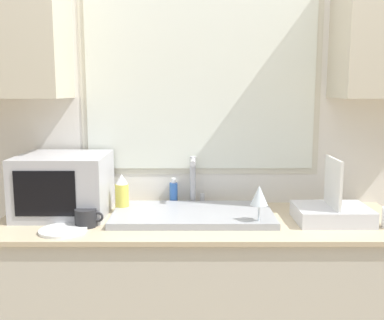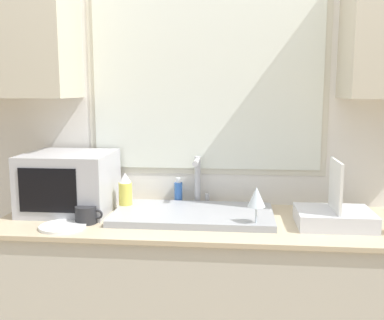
{
  "view_description": "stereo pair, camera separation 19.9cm",
  "coord_description": "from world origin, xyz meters",
  "px_view_note": "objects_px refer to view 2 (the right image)",
  "views": [
    {
      "loc": [
        -0.04,
        -1.7,
        1.48
      ],
      "look_at": [
        -0.04,
        0.27,
        1.17
      ],
      "focal_mm": 42.0,
      "sensor_mm": 36.0,
      "label": 1
    },
    {
      "loc": [
        0.16,
        -1.69,
        1.48
      ],
      "look_at": [
        -0.04,
        0.27,
        1.17
      ],
      "focal_mm": 42.0,
      "sensor_mm": 36.0,
      "label": 2
    }
  ],
  "objects_px": {
    "wine_glass": "(256,198)",
    "microwave": "(70,182)",
    "faucet": "(198,178)",
    "spray_bottle": "(125,192)",
    "mug_near_sink": "(86,215)",
    "soap_bottle": "(178,193)",
    "dish_rack": "(334,215)"
  },
  "relations": [
    {
      "from": "faucet",
      "to": "soap_bottle",
      "type": "distance_m",
      "value": 0.13
    },
    {
      "from": "faucet",
      "to": "mug_near_sink",
      "type": "distance_m",
      "value": 0.6
    },
    {
      "from": "mug_near_sink",
      "to": "wine_glass",
      "type": "bearing_deg",
      "value": -1.19
    },
    {
      "from": "faucet",
      "to": "wine_glass",
      "type": "bearing_deg",
      "value": -52.98
    },
    {
      "from": "spray_bottle",
      "to": "mug_near_sink",
      "type": "bearing_deg",
      "value": -118.01
    },
    {
      "from": "soap_bottle",
      "to": "wine_glass",
      "type": "height_order",
      "value": "wine_glass"
    },
    {
      "from": "faucet",
      "to": "spray_bottle",
      "type": "xyz_separation_m",
      "value": [
        -0.35,
        -0.13,
        -0.06
      ]
    },
    {
      "from": "dish_rack",
      "to": "wine_glass",
      "type": "relative_size",
      "value": 1.75
    },
    {
      "from": "spray_bottle",
      "to": "microwave",
      "type": "bearing_deg",
      "value": -173.43
    },
    {
      "from": "faucet",
      "to": "dish_rack",
      "type": "bearing_deg",
      "value": -24.39
    },
    {
      "from": "microwave",
      "to": "dish_rack",
      "type": "relative_size",
      "value": 1.27
    },
    {
      "from": "dish_rack",
      "to": "mug_near_sink",
      "type": "xyz_separation_m",
      "value": [
        -1.09,
        -0.07,
        -0.01
      ]
    },
    {
      "from": "microwave",
      "to": "spray_bottle",
      "type": "height_order",
      "value": "microwave"
    },
    {
      "from": "mug_near_sink",
      "to": "spray_bottle",
      "type": "bearing_deg",
      "value": 61.99
    },
    {
      "from": "spray_bottle",
      "to": "soap_bottle",
      "type": "height_order",
      "value": "spray_bottle"
    },
    {
      "from": "faucet",
      "to": "wine_glass",
      "type": "relative_size",
      "value": 1.37
    },
    {
      "from": "faucet",
      "to": "mug_near_sink",
      "type": "bearing_deg",
      "value": -142.92
    },
    {
      "from": "soap_bottle",
      "to": "wine_glass",
      "type": "relative_size",
      "value": 0.77
    },
    {
      "from": "faucet",
      "to": "soap_bottle",
      "type": "relative_size",
      "value": 1.79
    },
    {
      "from": "dish_rack",
      "to": "microwave",
      "type": "bearing_deg",
      "value": 174.2
    },
    {
      "from": "faucet",
      "to": "microwave",
      "type": "relative_size",
      "value": 0.62
    },
    {
      "from": "microwave",
      "to": "soap_bottle",
      "type": "xyz_separation_m",
      "value": [
        0.51,
        0.17,
        -0.08
      ]
    },
    {
      "from": "dish_rack",
      "to": "wine_glass",
      "type": "distance_m",
      "value": 0.36
    },
    {
      "from": "microwave",
      "to": "dish_rack",
      "type": "xyz_separation_m",
      "value": [
        1.24,
        -0.13,
        -0.1
      ]
    },
    {
      "from": "faucet",
      "to": "microwave",
      "type": "height_order",
      "value": "microwave"
    },
    {
      "from": "faucet",
      "to": "wine_glass",
      "type": "height_order",
      "value": "faucet"
    },
    {
      "from": "faucet",
      "to": "soap_bottle",
      "type": "bearing_deg",
      "value": 173.09
    },
    {
      "from": "faucet",
      "to": "wine_glass",
      "type": "xyz_separation_m",
      "value": [
        0.28,
        -0.37,
        -0.01
      ]
    },
    {
      "from": "spray_bottle",
      "to": "mug_near_sink",
      "type": "height_order",
      "value": "spray_bottle"
    },
    {
      "from": "spray_bottle",
      "to": "wine_glass",
      "type": "bearing_deg",
      "value": -21.36
    },
    {
      "from": "spray_bottle",
      "to": "faucet",
      "type": "bearing_deg",
      "value": 19.83
    },
    {
      "from": "wine_glass",
      "to": "microwave",
      "type": "bearing_deg",
      "value": 166.56
    }
  ]
}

